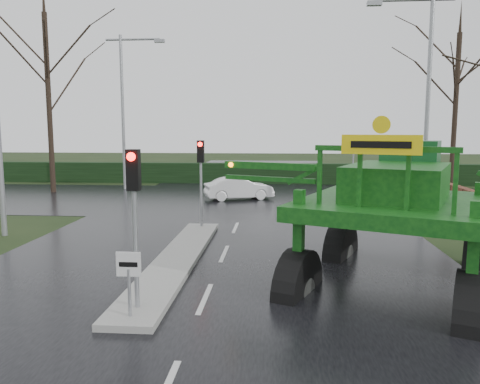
# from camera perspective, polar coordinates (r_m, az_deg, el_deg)

# --- Properties ---
(ground) EXTENTS (140.00, 140.00, 0.00)m
(ground) POSITION_cam_1_polar(r_m,az_deg,el_deg) (11.21, -4.29, -12.91)
(ground) COLOR black
(ground) RESTS_ON ground
(road_main) EXTENTS (14.00, 80.00, 0.02)m
(road_main) POSITION_cam_1_polar(r_m,az_deg,el_deg) (20.81, -0.06, -3.28)
(road_main) COLOR black
(road_main) RESTS_ON ground
(road_cross) EXTENTS (80.00, 12.00, 0.02)m
(road_cross) POSITION_cam_1_polar(r_m,az_deg,el_deg) (26.71, 0.97, -0.87)
(road_cross) COLOR black
(road_cross) RESTS_ON ground
(median_island) EXTENTS (1.20, 10.00, 0.16)m
(median_island) POSITION_cam_1_polar(r_m,az_deg,el_deg) (14.22, -7.66, -8.14)
(median_island) COLOR gray
(median_island) RESTS_ON ground
(hedge_row) EXTENTS (44.00, 0.90, 1.50)m
(hedge_row) POSITION_cam_1_polar(r_m,az_deg,el_deg) (34.56, 1.81, 2.28)
(hedge_row) COLOR black
(hedge_row) RESTS_ON ground
(brick_wall) EXTENTS (0.40, 20.00, 1.20)m
(brick_wall) POSITION_cam_1_polar(r_m,az_deg,el_deg) (28.02, 22.94, 0.15)
(brick_wall) COLOR #592D1E
(brick_wall) RESTS_ON ground
(keep_left_sign) EXTENTS (0.50, 0.07, 1.35)m
(keep_left_sign) POSITION_cam_1_polar(r_m,az_deg,el_deg) (9.77, -13.40, -9.65)
(keep_left_sign) COLOR gray
(keep_left_sign) RESTS_ON ground
(traffic_signal_near) EXTENTS (0.26, 0.33, 3.52)m
(traffic_signal_near) POSITION_cam_1_polar(r_m,az_deg,el_deg) (9.91, -12.79, -0.32)
(traffic_signal_near) COLOR gray
(traffic_signal_near) RESTS_ON ground
(traffic_signal_mid) EXTENTS (0.26, 0.33, 3.52)m
(traffic_signal_mid) POSITION_cam_1_polar(r_m,az_deg,el_deg) (18.15, -4.81, 3.34)
(traffic_signal_mid) COLOR gray
(traffic_signal_mid) RESTS_ON ground
(traffic_signal_far) EXTENTS (0.26, 0.33, 3.52)m
(traffic_signal_far) POSITION_cam_1_polar(r_m,az_deg,el_deg) (30.79, 13.67, 4.86)
(traffic_signal_far) COLOR gray
(traffic_signal_far) RESTS_ON ground
(street_light_left_near) EXTENTS (3.85, 0.30, 10.00)m
(street_light_left_near) POSITION_cam_1_polar(r_m,az_deg,el_deg) (19.22, -27.03, 12.94)
(street_light_left_near) COLOR gray
(street_light_left_near) RESTS_ON ground
(street_light_right) EXTENTS (3.85, 0.30, 10.00)m
(street_light_right) POSITION_cam_1_polar(r_m,az_deg,el_deg) (23.40, 21.28, 12.13)
(street_light_right) COLOR gray
(street_light_right) RESTS_ON ground
(street_light_left_far) EXTENTS (3.85, 0.30, 10.00)m
(street_light_left_far) POSITION_cam_1_polar(r_m,az_deg,el_deg) (31.99, -13.63, 11.05)
(street_light_left_far) COLOR gray
(street_light_left_far) RESTS_ON ground
(tree_left_far) EXTENTS (7.70, 7.70, 13.26)m
(tree_left_far) POSITION_cam_1_polar(r_m,az_deg,el_deg) (31.87, -22.41, 12.81)
(tree_left_far) COLOR black
(tree_left_far) RESTS_ON ground
(tree_right_far) EXTENTS (7.00, 7.00, 12.05)m
(tree_right_far) POSITION_cam_1_polar(r_m,az_deg,el_deg) (33.46, 24.88, 11.28)
(tree_right_far) COLOR black
(tree_right_far) RESTS_ON ground
(crop_sprayer) EXTENTS (8.72, 7.10, 5.26)m
(crop_sprayer) POSITION_cam_1_polar(r_m,az_deg,el_deg) (11.41, 7.70, 0.31)
(crop_sprayer) COLOR black
(crop_sprayer) RESTS_ON ground
(white_sedan) EXTENTS (4.08, 2.54, 1.27)m
(white_sedan) POSITION_cam_1_polar(r_m,az_deg,el_deg) (26.56, -0.14, -0.93)
(white_sedan) COLOR white
(white_sedan) RESTS_ON ground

